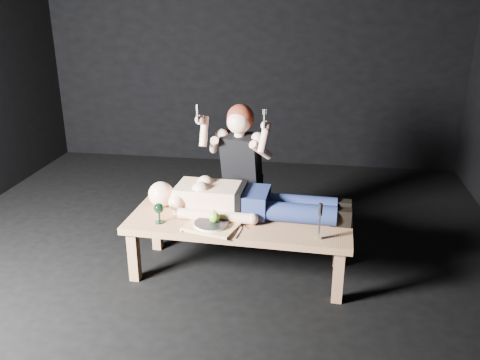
{
  "coord_description": "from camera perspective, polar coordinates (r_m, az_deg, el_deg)",
  "views": [
    {
      "loc": [
        0.8,
        -3.59,
        2.07
      ],
      "look_at": [
        0.27,
        -0.15,
        0.75
      ],
      "focal_mm": 37.74,
      "sensor_mm": 36.0,
      "label": 1
    }
  ],
  "objects": [
    {
      "name": "spoon_flat",
      "position": [
        3.71,
        0.21,
        -5.03
      ],
      "size": [
        0.11,
        0.16,
        0.01
      ],
      "primitive_type": "cube",
      "rotation": [
        0.0,
        0.0,
        0.58
      ],
      "color": "#B2B2B7",
      "rests_on": "table"
    },
    {
      "name": "carving_knife",
      "position": [
        3.49,
        9.02,
        -4.66
      ],
      "size": [
        0.04,
        0.04,
        0.27
      ],
      "primitive_type": null,
      "rotation": [
        0.0,
        0.0,
        -0.04
      ],
      "color": "#B2B2B7",
      "rests_on": "table"
    },
    {
      "name": "table",
      "position": [
        3.89,
        -0.11,
        -7.51
      ],
      "size": [
        1.69,
        0.69,
        0.45
      ],
      "primitive_type": "cube",
      "rotation": [
        0.0,
        0.0,
        -0.04
      ],
      "color": "#AB734A",
      "rests_on": "ground"
    },
    {
      "name": "back_wall",
      "position": [
        6.16,
        1.29,
        15.5
      ],
      "size": [
        5.0,
        0.0,
        5.0
      ],
      "primitive_type": "plane",
      "rotation": [
        1.57,
        0.0,
        0.0
      ],
      "color": "black",
      "rests_on": "ground"
    },
    {
      "name": "plate",
      "position": [
        3.66,
        -3.25,
        -4.96
      ],
      "size": [
        0.3,
        0.3,
        0.02
      ],
      "primitive_type": "cylinder",
      "rotation": [
        0.0,
        0.0,
        -0.26
      ],
      "color": "white",
      "rests_on": "serving_tray"
    },
    {
      "name": "apple",
      "position": [
        3.64,
        -2.91,
        -4.22
      ],
      "size": [
        0.08,
        0.08,
        0.08
      ],
      "primitive_type": "sphere",
      "color": "#67B021",
      "rests_on": "plate"
    },
    {
      "name": "lying_man",
      "position": [
        3.84,
        0.97,
        -2.05
      ],
      "size": [
        1.65,
        0.56,
        0.26
      ],
      "primitive_type": null,
      "rotation": [
        0.0,
        0.0,
        -0.04
      ],
      "color": "beige",
      "rests_on": "table"
    },
    {
      "name": "knife_flat",
      "position": [
        3.59,
        -0.19,
        -5.99
      ],
      "size": [
        0.03,
        0.18,
        0.01
      ],
      "primitive_type": "cube",
      "rotation": [
        0.0,
        0.0,
        -0.1
      ],
      "color": "#B2B2B7",
      "rests_on": "table"
    },
    {
      "name": "ground",
      "position": [
        4.22,
        -3.37,
        -8.63
      ],
      "size": [
        5.0,
        5.0,
        0.0
      ],
      "primitive_type": "plane",
      "color": "black",
      "rests_on": "ground"
    },
    {
      "name": "goblet",
      "position": [
        3.76,
        -9.13,
        -3.72
      ],
      "size": [
        0.08,
        0.08,
        0.15
      ],
      "primitive_type": null,
      "rotation": [
        0.0,
        0.0,
        -0.04
      ],
      "color": "black",
      "rests_on": "table"
    },
    {
      "name": "serving_tray",
      "position": [
        3.67,
        -3.24,
        -5.25
      ],
      "size": [
        0.42,
        0.35,
        0.02
      ],
      "primitive_type": "cube",
      "rotation": [
        0.0,
        0.0,
        -0.26
      ],
      "color": "tan",
      "rests_on": "table"
    },
    {
      "name": "fork_flat",
      "position": [
        3.69,
        -6.12,
        -5.3
      ],
      "size": [
        0.06,
        0.18,
        0.01
      ],
      "primitive_type": "cube",
      "rotation": [
        0.0,
        0.0,
        -0.23
      ],
      "color": "#B2B2B7",
      "rests_on": "table"
    },
    {
      "name": "kneeling_woman",
      "position": [
        4.29,
        0.47,
        1.12
      ],
      "size": [
        0.79,
        0.86,
        1.25
      ],
      "primitive_type": null,
      "rotation": [
        0.0,
        0.0,
        -0.19
      ],
      "color": "black",
      "rests_on": "ground"
    }
  ]
}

